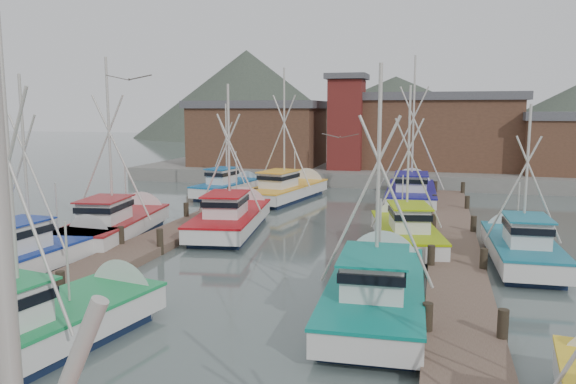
% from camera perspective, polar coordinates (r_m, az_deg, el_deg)
% --- Properties ---
extents(ground, '(260.00, 260.00, 0.00)m').
position_cam_1_polar(ground, '(19.77, -3.98, -11.08)').
color(ground, '#4A5955').
rests_on(ground, ground).
extents(dock_left, '(2.30, 46.00, 1.50)m').
position_cam_1_polar(dock_left, '(26.11, -15.77, -6.07)').
color(dock_left, brown).
rests_on(dock_left, ground).
extents(dock_right, '(2.30, 46.00, 1.50)m').
position_cam_1_polar(dock_right, '(22.59, 16.81, -8.37)').
color(dock_right, brown).
rests_on(dock_right, ground).
extents(quay, '(44.00, 16.00, 1.20)m').
position_cam_1_polar(quay, '(55.27, 8.59, 2.06)').
color(quay, gray).
rests_on(quay, ground).
extents(shed_left, '(12.72, 8.48, 6.20)m').
position_cam_1_polar(shed_left, '(55.37, -3.01, 6.03)').
color(shed_left, brown).
rests_on(shed_left, quay).
extents(shed_center, '(14.84, 9.54, 6.90)m').
position_cam_1_polar(shed_center, '(54.64, 14.98, 6.10)').
color(shed_center, brown).
rests_on(shed_center, quay).
extents(shed_right, '(8.48, 6.36, 5.20)m').
position_cam_1_polar(shed_right, '(52.81, 26.98, 4.48)').
color(shed_right, brown).
rests_on(shed_right, quay).
extents(lookout_tower, '(3.60, 3.60, 8.50)m').
position_cam_1_polar(lookout_tower, '(51.27, 5.96, 7.17)').
color(lookout_tower, maroon).
rests_on(lookout_tower, quay).
extents(distant_hills, '(175.00, 140.00, 42.00)m').
position_cam_1_polar(distant_hills, '(141.61, 7.39, 5.63)').
color(distant_hills, '#454F41').
rests_on(distant_hills, ground).
extents(boat_4, '(4.30, 9.20, 9.67)m').
position_cam_1_polar(boat_4, '(17.11, -23.64, -12.49)').
color(boat_4, '#101B36').
rests_on(boat_4, ground).
extents(boat_5, '(3.60, 9.59, 8.82)m').
position_cam_1_polar(boat_5, '(19.19, 9.04, -9.63)').
color(boat_5, '#101B36').
rests_on(boat_5, ground).
extents(boat_6, '(3.54, 8.69, 8.65)m').
position_cam_1_polar(boat_6, '(25.61, -23.61, -5.65)').
color(boat_6, '#101B36').
rests_on(boat_6, ground).
extents(boat_8, '(4.22, 9.82, 8.75)m').
position_cam_1_polar(boat_8, '(31.15, -5.62, -2.59)').
color(boat_8, '#101B36').
rests_on(boat_8, ground).
extents(boat_9, '(4.11, 8.64, 8.34)m').
position_cam_1_polar(boat_9, '(27.90, 11.71, -4.01)').
color(boat_9, '#101B36').
rests_on(boat_9, ground).
extents(boat_10, '(4.10, 9.52, 9.93)m').
position_cam_1_polar(boat_10, '(30.64, -16.77, -3.07)').
color(boat_10, '#101B36').
rests_on(boat_10, ground).
extents(boat_11, '(3.06, 8.18, 7.45)m').
position_cam_1_polar(boat_11, '(26.45, 22.45, -5.16)').
color(boat_11, '#101B36').
rests_on(boat_11, ground).
extents(boat_12, '(4.65, 10.13, 10.41)m').
position_cam_1_polar(boat_12, '(41.61, 0.07, 0.23)').
color(boat_12, '#101B36').
rests_on(boat_12, ground).
extents(boat_13, '(4.51, 10.53, 11.23)m').
position_cam_1_polar(boat_13, '(41.27, 12.41, -0.03)').
color(boat_13, '#101B36').
rests_on(boat_13, ground).
extents(boat_14, '(3.56, 8.12, 7.61)m').
position_cam_1_polar(boat_14, '(43.46, -5.82, 0.52)').
color(boat_14, '#101B36').
rests_on(boat_14, ground).
extents(gull_near, '(1.55, 0.66, 0.24)m').
position_cam_1_polar(gull_near, '(19.05, -15.86, 11.04)').
color(gull_near, gray).
rests_on(gull_near, ground).
extents(gull_far, '(1.55, 0.63, 0.24)m').
position_cam_1_polar(gull_far, '(23.41, 5.31, 5.65)').
color(gull_far, gray).
rests_on(gull_far, ground).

